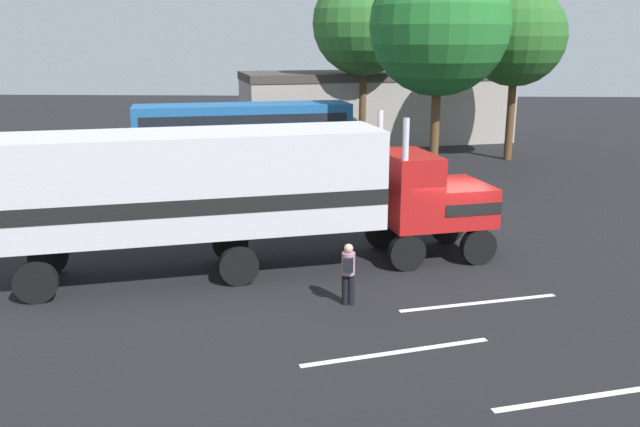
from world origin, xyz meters
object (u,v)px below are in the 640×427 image
(semi_truck, at_px, (236,188))
(tree_center, at_px, (439,26))
(parked_bus, at_px, (244,130))
(tree_left, at_px, (516,37))
(person_bystander, at_px, (348,272))
(tree_right, at_px, (364,24))
(parked_car, at_px, (61,187))

(semi_truck, relative_size, tree_center, 1.35)
(semi_truck, bearing_deg, tree_center, 62.35)
(parked_bus, xyz_separation_m, tree_left, (14.45, 3.65, 4.66))
(person_bystander, bearing_deg, parked_bus, 107.09)
(semi_truck, xyz_separation_m, person_bystander, (3.23, -2.37, -1.63))
(parked_bus, bearing_deg, tree_center, -8.07)
(tree_center, bearing_deg, semi_truck, -117.65)
(tree_center, bearing_deg, tree_left, 46.19)
(tree_center, distance_m, tree_right, 8.85)
(parked_car, bearing_deg, parked_bus, 52.14)
(parked_bus, height_order, tree_center, tree_center)
(semi_truck, height_order, person_bystander, semi_truck)
(parked_bus, height_order, tree_right, tree_right)
(semi_truck, distance_m, tree_right, 23.16)
(parked_car, distance_m, tree_right, 20.53)
(tree_right, bearing_deg, tree_left, -20.99)
(semi_truck, bearing_deg, parked_car, 138.90)
(person_bystander, distance_m, parked_bus, 18.70)
(parked_bus, bearing_deg, person_bystander, -72.91)
(person_bystander, bearing_deg, tree_left, 67.35)
(person_bystander, xyz_separation_m, tree_right, (0.76, 24.64, 6.59))
(tree_left, relative_size, tree_center, 0.89)
(tree_center, bearing_deg, person_bystander, -104.15)
(tree_left, bearing_deg, person_bystander, -112.65)
(tree_left, bearing_deg, tree_center, -133.81)
(parked_bus, height_order, tree_left, tree_left)
(tree_left, distance_m, tree_center, 6.98)
(parked_bus, xyz_separation_m, tree_center, (9.63, -1.37, 5.16))
(tree_center, bearing_deg, tree_right, 112.56)
(person_bystander, relative_size, parked_bus, 0.14)
(parked_car, relative_size, tree_left, 0.50)
(semi_truck, height_order, tree_right, tree_right)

